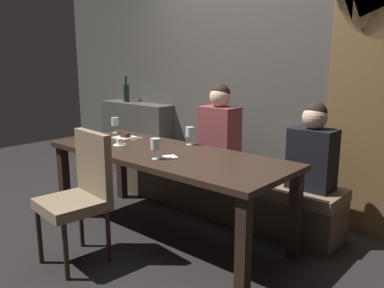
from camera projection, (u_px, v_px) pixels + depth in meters
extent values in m
plane|color=black|center=(167.00, 234.00, 3.50)|extent=(9.00, 9.00, 0.00)
cube|color=#4C4944|center=(248.00, 59.00, 4.08)|extent=(6.00, 0.12, 3.00)
cube|color=brown|center=(381.00, 116.00, 3.25)|extent=(0.90, 0.05, 2.10)
cube|color=#413E3A|center=(137.00, 139.00, 5.16)|extent=(1.10, 0.28, 0.95)
cube|color=black|center=(64.00, 182.00, 3.83)|extent=(0.08, 0.08, 0.69)
cube|color=black|center=(243.00, 247.00, 2.50)|extent=(0.08, 0.08, 0.69)
cube|color=black|center=(122.00, 167.00, 4.34)|extent=(0.08, 0.08, 0.69)
cube|color=black|center=(295.00, 215.00, 3.02)|extent=(0.08, 0.08, 0.69)
cube|color=#302119|center=(165.00, 154.00, 3.34)|extent=(2.20, 0.84, 0.04)
cube|color=#4A3C2E|center=(216.00, 195.00, 3.98)|extent=(2.50, 0.40, 0.35)
cube|color=brown|center=(216.00, 173.00, 3.93)|extent=(2.50, 0.44, 0.10)
cylinder|color=#302119|center=(39.00, 237.00, 2.96)|extent=(0.04, 0.04, 0.42)
cylinder|color=#302119|center=(66.00, 252.00, 2.73)|extent=(0.04, 0.04, 0.42)
cylinder|color=#302119|center=(81.00, 222.00, 3.22)|extent=(0.04, 0.04, 0.42)
cylinder|color=#302119|center=(109.00, 235.00, 2.99)|extent=(0.04, 0.04, 0.42)
cube|color=#7F6B51|center=(72.00, 204.00, 2.92)|extent=(0.49, 0.49, 0.08)
cube|color=#7F6B51|center=(93.00, 163.00, 2.99)|extent=(0.44, 0.11, 0.48)
cube|color=brown|center=(219.00, 138.00, 3.84)|extent=(0.36, 0.24, 0.61)
sphere|color=#DBB293|center=(220.00, 97.00, 3.76)|extent=(0.20, 0.20, 0.20)
sphere|color=black|center=(221.00, 93.00, 3.76)|extent=(0.18, 0.18, 0.18)
cube|color=black|center=(312.00, 159.00, 3.25)|extent=(0.36, 0.24, 0.50)
sphere|color=#DBB293|center=(315.00, 117.00, 3.18)|extent=(0.20, 0.20, 0.20)
sphere|color=black|center=(316.00, 113.00, 3.18)|extent=(0.18, 0.18, 0.18)
cylinder|color=black|center=(126.00, 93.00, 5.15)|extent=(0.08, 0.08, 0.22)
cylinder|color=black|center=(126.00, 81.00, 5.12)|extent=(0.03, 0.03, 0.09)
cylinder|color=black|center=(126.00, 77.00, 5.11)|extent=(0.03, 0.03, 0.02)
cylinder|color=silver|center=(156.00, 159.00, 3.10)|extent=(0.06, 0.06, 0.00)
cylinder|color=silver|center=(156.00, 154.00, 3.10)|extent=(0.01, 0.01, 0.07)
cylinder|color=silver|center=(155.00, 144.00, 3.08)|extent=(0.08, 0.08, 0.08)
cylinder|color=silver|center=(115.00, 133.00, 4.17)|extent=(0.06, 0.06, 0.00)
cylinder|color=silver|center=(115.00, 129.00, 4.16)|extent=(0.01, 0.01, 0.07)
cylinder|color=silver|center=(115.00, 122.00, 4.15)|extent=(0.08, 0.08, 0.08)
cylinder|color=silver|center=(190.00, 145.00, 3.61)|extent=(0.06, 0.06, 0.00)
cylinder|color=silver|center=(190.00, 140.00, 3.60)|extent=(0.01, 0.01, 0.07)
cylinder|color=silver|center=(190.00, 132.00, 3.58)|extent=(0.08, 0.08, 0.08)
cylinder|color=maroon|center=(190.00, 133.00, 3.59)|extent=(0.07, 0.07, 0.05)
cylinder|color=white|center=(120.00, 145.00, 3.58)|extent=(0.12, 0.12, 0.01)
cylinder|color=white|center=(120.00, 142.00, 3.57)|extent=(0.06, 0.06, 0.06)
cylinder|color=brown|center=(120.00, 139.00, 3.57)|extent=(0.05, 0.05, 0.01)
cube|color=white|center=(125.00, 137.00, 3.92)|extent=(0.19, 0.19, 0.01)
cube|color=#381E14|center=(125.00, 135.00, 3.91)|extent=(0.08, 0.06, 0.04)
cube|color=silver|center=(137.00, 139.00, 3.85)|extent=(0.05, 0.17, 0.01)
cube|color=silver|center=(170.00, 157.00, 3.15)|extent=(0.14, 0.14, 0.01)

